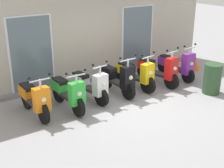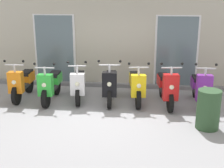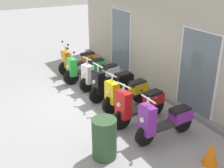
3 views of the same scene
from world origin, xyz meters
The scene contains 12 objects.
ground_plane centered at (0.00, 0.00, 0.00)m, with size 40.00×40.00×0.00m, color #939399.
storefront_facade centered at (0.00, 2.50, 2.03)m, with size 9.67×0.50×4.18m.
scooter_orange centered at (-2.48, 0.83, 0.48)m, with size 0.58×1.59×1.24m.
scooter_green centered at (-1.61, 0.73, 0.47)m, with size 0.59×1.64×1.21m.
scooter_white centered at (-0.85, 0.90, 0.47)m, with size 0.59×1.54×1.24m.
scooter_black centered at (0.06, 0.84, 0.50)m, with size 0.62×1.58×1.30m.
scooter_yellow centered at (0.77, 0.90, 0.47)m, with size 0.60×1.61×1.24m.
scooter_red centered at (1.59, 0.78, 0.50)m, with size 0.60×1.68×1.30m.
scooter_purple centered at (2.49, 0.87, 0.47)m, with size 0.56×1.61×1.28m.
traffic_cone centered at (3.69, 1.13, 0.26)m, with size 0.32×0.32×0.52m, color orange.
trash_bin centered at (2.44, -0.64, 0.45)m, with size 0.52×0.52×0.90m, color #2D4C2D.
curb_bollard centered at (-3.68, 0.82, 0.35)m, with size 0.12×0.12×0.70m, color yellow.
Camera 3 is at (6.85, -2.90, 3.78)m, focal length 45.58 mm.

